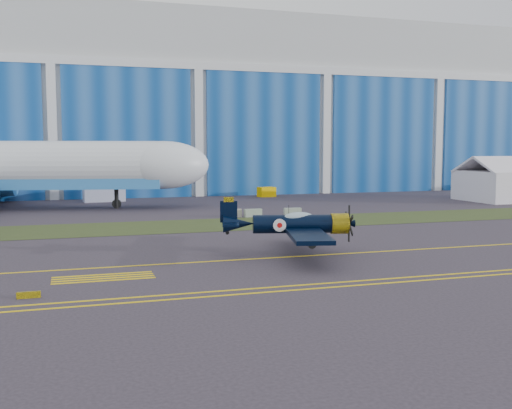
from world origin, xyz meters
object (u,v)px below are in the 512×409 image
object	(u,v)px
warbird	(293,224)
shipping_container	(104,193)
tent	(512,178)
tug	(266,192)

from	to	relation	value
warbird	shipping_container	world-z (taller)	warbird
warbird	tent	size ratio (longest dim) A/B	1.09
tent	shipping_container	world-z (taller)	tent
warbird	tug	world-z (taller)	warbird
tent	shipping_container	bearing A→B (deg)	163.96
warbird	tent	xyz separation A→B (m)	(46.98, 32.51, 1.01)
warbird	tug	xyz separation A→B (m)	(14.37, 49.47, -1.50)
warbird	tug	distance (m)	51.54
shipping_container	tug	bearing A→B (deg)	-3.54
shipping_container	tug	world-z (taller)	shipping_container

